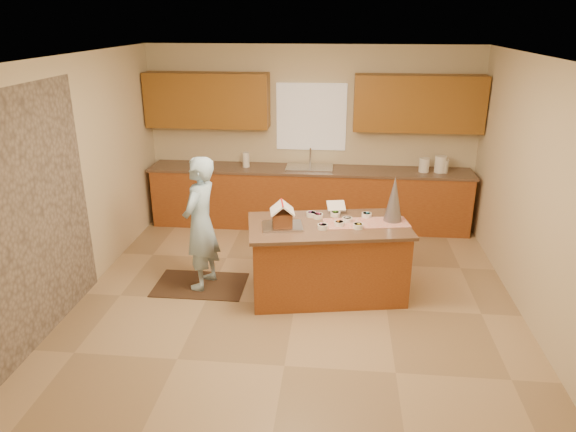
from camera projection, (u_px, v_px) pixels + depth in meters
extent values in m
plane|color=tan|center=(295.00, 304.00, 6.02)|extent=(5.50, 5.50, 0.00)
plane|color=silver|center=(296.00, 58.00, 5.07)|extent=(5.50, 5.50, 0.00)
plane|color=beige|center=(311.00, 136.00, 8.10)|extent=(5.50, 5.50, 0.00)
plane|color=beige|center=(253.00, 343.00, 2.99)|extent=(5.50, 5.50, 0.00)
plane|color=beige|center=(68.00, 185.00, 5.78)|extent=(5.50, 5.50, 0.00)
plane|color=beige|center=(543.00, 200.00, 5.31)|extent=(5.50, 5.50, 0.00)
plane|color=gray|center=(31.00, 220.00, 5.07)|extent=(0.00, 2.50, 2.50)
cube|color=white|center=(311.00, 117.00, 7.97)|extent=(1.05, 0.03, 1.00)
cube|color=brown|center=(309.00, 199.00, 8.15)|extent=(4.80, 0.60, 0.88)
cube|color=brown|center=(309.00, 170.00, 7.98)|extent=(4.85, 0.63, 0.04)
cube|color=brown|center=(207.00, 100.00, 7.89)|extent=(1.85, 0.35, 0.80)
cube|color=brown|center=(419.00, 103.00, 7.60)|extent=(1.85, 0.35, 0.80)
cube|color=silver|center=(309.00, 171.00, 7.99)|extent=(0.70, 0.45, 0.12)
cylinder|color=silver|center=(310.00, 157.00, 8.10)|extent=(0.03, 0.03, 0.28)
cube|color=brown|center=(327.00, 261.00, 6.12)|extent=(1.85, 1.15, 0.84)
cube|color=brown|center=(328.00, 226.00, 5.97)|extent=(1.94, 1.24, 0.04)
cube|color=#A8200C|center=(366.00, 223.00, 5.99)|extent=(1.00, 0.51, 0.01)
cube|color=silver|center=(282.00, 226.00, 5.87)|extent=(0.49, 0.40, 0.02)
cube|color=white|center=(336.00, 206.00, 6.28)|extent=(0.24, 0.20, 0.09)
cone|color=#9F9FAA|center=(394.00, 199.00, 5.97)|extent=(0.24, 0.24, 0.53)
cube|color=black|center=(200.00, 285.00, 6.45)|extent=(1.09, 0.71, 0.01)
imported|color=#A1C9E5|center=(201.00, 224.00, 6.16)|extent=(0.50, 0.65, 1.60)
cylinder|color=white|center=(424.00, 165.00, 7.78)|extent=(0.15, 0.15, 0.21)
cylinder|color=white|center=(440.00, 164.00, 7.75)|extent=(0.17, 0.17, 0.24)
cylinder|color=white|center=(444.00, 166.00, 7.76)|extent=(0.13, 0.13, 0.19)
cylinder|color=white|center=(246.00, 160.00, 8.03)|extent=(0.10, 0.10, 0.23)
cube|color=brown|center=(282.00, 219.00, 5.84)|extent=(0.25, 0.26, 0.15)
cube|color=white|center=(277.00, 208.00, 5.79)|extent=(0.18, 0.29, 0.12)
cube|color=white|center=(288.00, 208.00, 5.80)|extent=(0.18, 0.29, 0.12)
cylinder|color=red|center=(282.00, 203.00, 5.78)|extent=(0.07, 0.27, 0.02)
cylinder|color=purple|center=(311.00, 214.00, 6.18)|extent=(0.11, 0.11, 0.05)
cylinder|color=#FF78C6|center=(323.00, 227.00, 5.82)|extent=(0.11, 0.11, 0.05)
cylinder|color=white|center=(347.00, 220.00, 6.02)|extent=(0.11, 0.11, 0.05)
cylinder|color=#459D24|center=(335.00, 214.00, 6.19)|extent=(0.11, 0.11, 0.05)
cylinder|color=yellow|center=(358.00, 226.00, 5.84)|extent=(0.11, 0.11, 0.05)
cylinder|color=orange|center=(339.00, 224.00, 5.90)|extent=(0.11, 0.11, 0.05)
cylinder|color=#D4256E|center=(318.00, 216.00, 6.13)|extent=(0.11, 0.11, 0.05)
cylinder|color=#359DC9|center=(367.00, 215.00, 6.16)|extent=(0.11, 0.11, 0.05)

